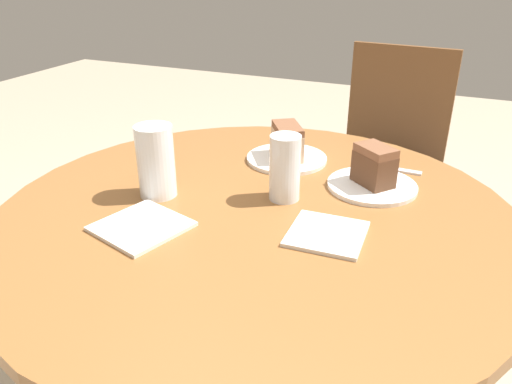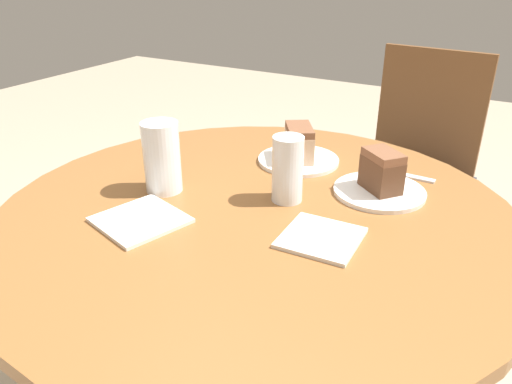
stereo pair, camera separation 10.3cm
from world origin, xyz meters
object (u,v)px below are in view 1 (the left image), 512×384
plate_near (372,186)px  cake_slice_near (374,165)px  chair (383,169)px  cake_slice_far (287,141)px  glass_lemonade (156,166)px  glass_water (285,171)px  plate_far (287,159)px

plate_near → cake_slice_near: 0.05m
plate_near → cake_slice_near: size_ratio=1.88×
chair → plate_near: chair is taller
chair → cake_slice_near: 0.77m
chair → cake_slice_far: 0.71m
glass_lemonade → cake_slice_far: bearing=57.3°
chair → cake_slice_near: bearing=-79.3°
chair → glass_water: chair is taller
cake_slice_near → cake_slice_far: 0.25m
chair → cake_slice_far: bearing=-99.8°
plate_near → glass_water: (-0.17, -0.13, 0.06)m
plate_near → cake_slice_far: bearing=161.8°
plate_far → glass_lemonade: size_ratio=1.29×
plate_near → glass_water: 0.22m
chair → cake_slice_far: chair is taller
cake_slice_far → glass_lemonade: 0.36m
cake_slice_far → glass_lemonade: glass_lemonade is taller
chair → plate_near: (0.08, -0.70, 0.25)m
plate_far → glass_water: bearing=-71.4°
plate_far → cake_slice_far: (-0.00, 0.00, 0.05)m
chair → plate_far: size_ratio=4.35×
cake_slice_near → glass_lemonade: size_ratio=0.68×
plate_near → plate_far: size_ratio=0.98×
chair → plate_near: size_ratio=4.42×
cake_slice_far → chair: bearing=75.7°
glass_water → glass_lemonade: bearing=-160.5°
cake_slice_near → cake_slice_far: cake_slice_near is taller
glass_water → plate_far: bearing=108.6°
plate_near → cake_slice_far: size_ratio=1.63×
chair → plate_near: bearing=-79.3°
plate_near → glass_water: bearing=-141.9°
plate_far → cake_slice_far: size_ratio=1.65×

